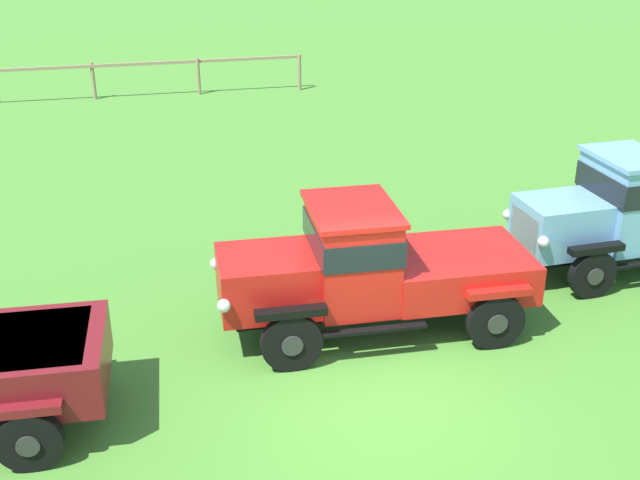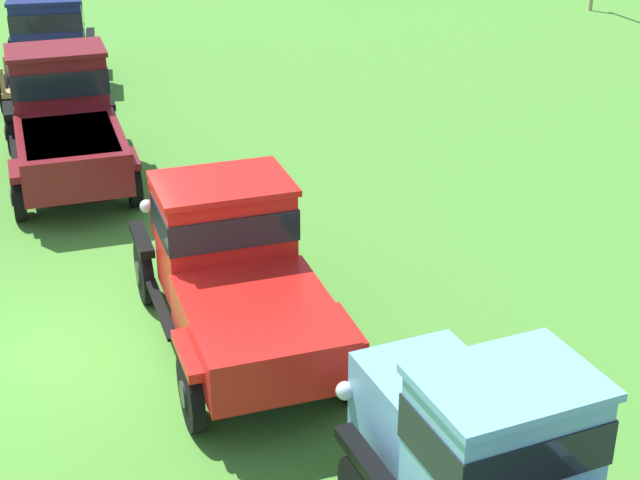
# 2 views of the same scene
# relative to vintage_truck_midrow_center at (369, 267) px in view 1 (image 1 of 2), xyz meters

# --- Properties ---
(ground_plane) EXTENTS (240.00, 240.00, 0.00)m
(ground_plane) POSITION_rel_vintage_truck_midrow_center_xyz_m (-0.37, -1.89, -1.11)
(ground_plane) COLOR #47842D
(paddock_fence) EXTENTS (17.66, 0.50, 1.22)m
(paddock_fence) POSITION_rel_vintage_truck_midrow_center_xyz_m (-6.55, 16.21, -0.22)
(paddock_fence) COLOR #997F60
(paddock_fence) RESTS_ON ground
(vintage_truck_midrow_center) EXTENTS (5.05, 2.21, 2.16)m
(vintage_truck_midrow_center) POSITION_rel_vintage_truck_midrow_center_xyz_m (0.00, 0.00, 0.00)
(vintage_truck_midrow_center) COLOR black
(vintage_truck_midrow_center) RESTS_ON ground
(vintage_truck_far_side) EXTENTS (4.61, 2.05, 2.24)m
(vintage_truck_far_side) POSITION_rel_vintage_truck_midrow_center_xyz_m (5.23, 1.06, 0.01)
(vintage_truck_far_side) COLOR black
(vintage_truck_far_side) RESTS_ON ground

